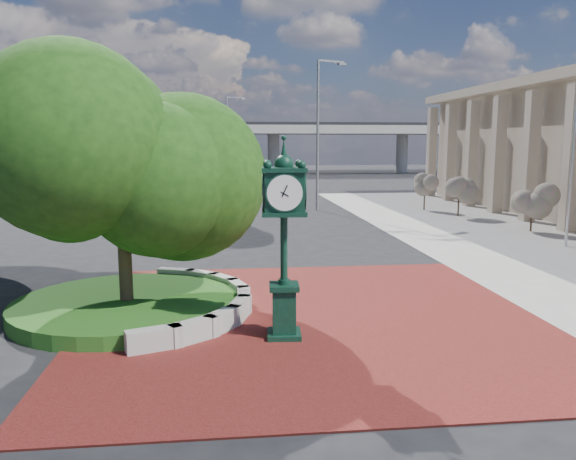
{
  "coord_description": "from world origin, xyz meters",
  "views": [
    {
      "loc": [
        -2.24,
        -15.3,
        4.65
      ],
      "look_at": [
        -0.38,
        1.5,
        2.0
      ],
      "focal_mm": 35.0,
      "sensor_mm": 36.0,
      "label": 1
    }
  ],
  "objects_px": {
    "street_lamp_near": "(321,123)",
    "street_lamp_far": "(229,136)",
    "flagpole_a": "(575,127)",
    "post_clock": "(284,231)",
    "parked_car": "(281,184)"
  },
  "relations": [
    {
      "from": "post_clock",
      "to": "street_lamp_far",
      "type": "distance_m",
      "value": 43.01
    },
    {
      "from": "street_lamp_near",
      "to": "street_lamp_far",
      "type": "xyz_separation_m",
      "value": [
        -6.06,
        17.57,
        -0.64
      ]
    },
    {
      "from": "flagpole_a",
      "to": "street_lamp_far",
      "type": "xyz_separation_m",
      "value": [
        -14.73,
        32.51,
        -0.01
      ]
    },
    {
      "from": "parked_car",
      "to": "street_lamp_near",
      "type": "xyz_separation_m",
      "value": [
        1.2,
        -15.38,
        5.25
      ]
    },
    {
      "from": "street_lamp_near",
      "to": "street_lamp_far",
      "type": "height_order",
      "value": "street_lamp_near"
    },
    {
      "from": "post_clock",
      "to": "flagpole_a",
      "type": "relative_size",
      "value": 0.46
    },
    {
      "from": "flagpole_a",
      "to": "street_lamp_far",
      "type": "height_order",
      "value": "flagpole_a"
    },
    {
      "from": "flagpole_a",
      "to": "street_lamp_far",
      "type": "distance_m",
      "value": 35.69
    },
    {
      "from": "post_clock",
      "to": "parked_car",
      "type": "bearing_deg",
      "value": 84.48
    },
    {
      "from": "flagpole_a",
      "to": "street_lamp_far",
      "type": "bearing_deg",
      "value": 114.37
    },
    {
      "from": "post_clock",
      "to": "parked_car",
      "type": "xyz_separation_m",
      "value": [
        3.94,
        40.73,
        -1.92
      ]
    },
    {
      "from": "flagpole_a",
      "to": "street_lamp_near",
      "type": "bearing_deg",
      "value": 120.14
    },
    {
      "from": "flagpole_a",
      "to": "street_lamp_near",
      "type": "distance_m",
      "value": 17.29
    },
    {
      "from": "post_clock",
      "to": "street_lamp_near",
      "type": "height_order",
      "value": "street_lamp_near"
    },
    {
      "from": "flagpole_a",
      "to": "street_lamp_near",
      "type": "relative_size",
      "value": 1.02
    }
  ]
}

